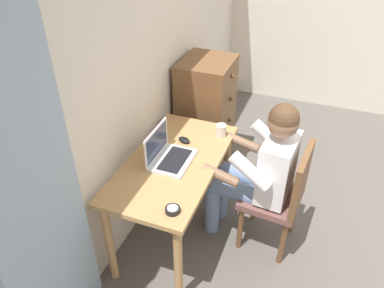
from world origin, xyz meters
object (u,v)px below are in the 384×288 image
object	(u,v)px
chair	(282,194)
coffee_mug	(221,130)
desk_clock	(173,210)
desk	(174,173)
dresser	(206,115)
laptop	(168,154)
person_seated	(260,167)
computer_mouse	(184,140)

from	to	relation	value
chair	coffee_mug	bearing A→B (deg)	66.90
desk_clock	coffee_mug	distance (m)	0.88
desk	dresser	bearing A→B (deg)	5.65
dresser	laptop	bearing A→B (deg)	-176.60
chair	desk_clock	distance (m)	0.89
desk	coffee_mug	xyz separation A→B (m)	(0.42, -0.21, 0.16)
desk_clock	coffee_mug	bearing A→B (deg)	-1.35
desk	chair	distance (m)	0.78
dresser	coffee_mug	world-z (taller)	dresser
desk	chair	bearing A→B (deg)	-75.43
person_seated	desk_clock	bearing A→B (deg)	150.69
desk	person_seated	world-z (taller)	person_seated
dresser	person_seated	world-z (taller)	person_seated
desk_clock	coffee_mug	size ratio (longest dim) A/B	0.75
desk	dresser	distance (m)	0.98
chair	desk	bearing A→B (deg)	104.57
chair	person_seated	bearing A→B (deg)	85.32
computer_mouse	coffee_mug	distance (m)	0.29
computer_mouse	coffee_mug	size ratio (longest dim) A/B	0.83
desk	laptop	world-z (taller)	laptop
desk	coffee_mug	world-z (taller)	coffee_mug
person_seated	desk_clock	distance (m)	0.77
person_seated	coffee_mug	bearing A→B (deg)	58.87
dresser	chair	distance (m)	1.15
laptop	desk	bearing A→B (deg)	-77.05
coffee_mug	laptop	bearing A→B (deg)	149.83
computer_mouse	desk_clock	xyz separation A→B (m)	(-0.70, -0.21, -0.00)
desk_clock	dresser	bearing A→B (deg)	11.41
chair	coffee_mug	distance (m)	0.65
desk_clock	laptop	bearing A→B (deg)	27.18
person_seated	computer_mouse	distance (m)	0.59
chair	coffee_mug	size ratio (longest dim) A/B	7.33
laptop	coffee_mug	bearing A→B (deg)	-30.17
desk	laptop	size ratio (longest dim) A/B	3.43
desk	chair	size ratio (longest dim) A/B	1.33
desk	person_seated	bearing A→B (deg)	-69.71
dresser	chair	xyz separation A→B (m)	(-0.78, -0.85, -0.05)
computer_mouse	chair	bearing A→B (deg)	-71.89
desk	person_seated	size ratio (longest dim) A/B	0.97
coffee_mug	person_seated	bearing A→B (deg)	-121.13
desk_clock	coffee_mug	xyz separation A→B (m)	(0.88, -0.02, 0.03)
laptop	computer_mouse	world-z (taller)	laptop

